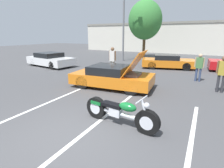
% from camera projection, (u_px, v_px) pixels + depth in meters
% --- Properties ---
extents(ground_plane, '(80.00, 80.00, 0.00)m').
position_uv_depth(ground_plane, '(70.00, 136.00, 4.74)').
color(ground_plane, '#474749').
extents(parking_stripe_foreground, '(0.12, 5.84, 0.01)m').
position_uv_depth(parking_stripe_foreground, '(36.00, 108.00, 6.52)').
color(parking_stripe_foreground, white).
rests_on(parking_stripe_foreground, ground).
extents(parking_stripe_middle, '(0.12, 5.84, 0.01)m').
position_uv_depth(parking_stripe_middle, '(95.00, 124.00, 5.32)').
color(parking_stripe_middle, white).
rests_on(parking_stripe_middle, ground).
extents(parking_stripe_back, '(0.12, 5.84, 0.01)m').
position_uv_depth(parking_stripe_back, '(190.00, 150.00, 4.12)').
color(parking_stripe_back, white).
rests_on(parking_stripe_back, ground).
extents(far_building, '(32.00, 4.20, 4.40)m').
position_uv_depth(far_building, '(185.00, 37.00, 25.67)').
color(far_building, beige).
rests_on(far_building, ground).
extents(light_pole, '(1.21, 0.28, 7.22)m').
position_uv_depth(light_pole, '(124.00, 20.00, 17.17)').
color(light_pole, slate).
rests_on(light_pole, ground).
extents(tree_background, '(3.72, 3.72, 6.34)m').
position_uv_depth(tree_background, '(145.00, 20.00, 19.50)').
color(tree_background, brown).
rests_on(tree_background, ground).
extents(motorcycle, '(2.48, 0.70, 0.99)m').
position_uv_depth(motorcycle, '(120.00, 112.00, 5.20)').
color(motorcycle, black).
rests_on(motorcycle, ground).
extents(show_car_hood_open, '(4.27, 2.27, 1.91)m').
position_uv_depth(show_car_hood_open, '(112.00, 76.00, 8.99)').
color(show_car_hood_open, orange).
rests_on(show_car_hood_open, ground).
extents(parked_car_left_row, '(4.57, 2.50, 1.16)m').
position_uv_depth(parked_car_left_row, '(50.00, 60.00, 15.05)').
color(parked_car_left_row, white).
rests_on(parked_car_left_row, ground).
extents(parked_car_mid_left_row, '(4.45, 2.86, 1.09)m').
position_uv_depth(parked_car_mid_left_row, '(168.00, 62.00, 14.18)').
color(parked_car_mid_left_row, orange).
rests_on(parked_car_mid_left_row, ground).
extents(spectator_near_motorcycle, '(0.52, 0.21, 1.60)m').
position_uv_depth(spectator_near_motorcycle, '(199.00, 65.00, 10.01)').
color(spectator_near_motorcycle, '#38476B').
rests_on(spectator_near_motorcycle, ground).
extents(spectator_midground, '(0.52, 0.23, 1.72)m').
position_uv_depth(spectator_midground, '(223.00, 71.00, 8.03)').
color(spectator_midground, '#333338').
rests_on(spectator_midground, ground).
extents(spectator_far_lot, '(0.52, 0.24, 1.83)m').
position_uv_depth(spectator_far_lot, '(112.00, 58.00, 11.83)').
color(spectator_far_lot, gray).
rests_on(spectator_far_lot, ground).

